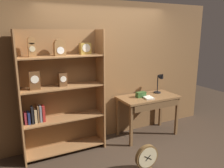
% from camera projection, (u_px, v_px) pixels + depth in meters
% --- Properties ---
extents(back_wood_panel, '(4.80, 0.05, 2.60)m').
position_uv_depth(back_wood_panel, '(106.00, 72.00, 4.28)').
color(back_wood_panel, brown).
rests_on(back_wood_panel, ground).
extents(bookshelf, '(1.37, 0.37, 2.08)m').
position_uv_depth(bookshelf, '(60.00, 93.00, 3.71)').
color(bookshelf, '#9E6B3D').
rests_on(bookshelf, ground).
extents(workbench, '(1.17, 0.61, 0.81)m').
position_uv_depth(workbench, '(149.00, 102.00, 4.41)').
color(workbench, brown).
rests_on(workbench, ground).
extents(desk_lamp, '(0.19, 0.20, 0.45)m').
position_uv_depth(desk_lamp, '(161.00, 79.00, 4.57)').
color(desk_lamp, black).
rests_on(desk_lamp, workbench).
extents(toolbox_small, '(0.19, 0.10, 0.10)m').
position_uv_depth(toolbox_small, '(141.00, 95.00, 4.34)').
color(toolbox_small, '#2D5123').
rests_on(toolbox_small, workbench).
extents(open_repair_manual, '(0.20, 0.24, 0.02)m').
position_uv_depth(open_repair_manual, '(148.00, 98.00, 4.27)').
color(open_repair_manual, silver).
rests_on(open_repair_manual, workbench).
extents(round_clock_large, '(0.37, 0.11, 0.41)m').
position_uv_depth(round_clock_large, '(147.00, 158.00, 3.36)').
color(round_clock_large, brown).
rests_on(round_clock_large, ground).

